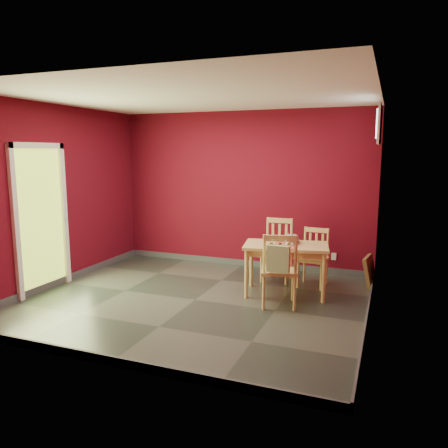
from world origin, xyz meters
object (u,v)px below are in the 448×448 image
(chair_far_right, at_px, (314,257))
(tote_bag, at_px, (278,259))
(dining_table, at_px, (286,251))
(chair_near, at_px, (279,269))
(cat, at_px, (292,237))
(picture_frame, at_px, (370,271))
(chair_far_left, at_px, (277,249))

(chair_far_right, bearing_deg, tote_bag, -99.84)
(dining_table, xyz_separation_m, chair_far_right, (0.30, 0.56, -0.19))
(chair_far_right, height_order, chair_near, chair_near)
(cat, height_order, picture_frame, cat)
(chair_far_right, bearing_deg, picture_frame, 17.91)
(picture_frame, bearing_deg, cat, -145.32)
(dining_table, height_order, cat, cat)
(tote_bag, xyz_separation_m, picture_frame, (1.02, 1.56, -0.47))
(chair_far_right, bearing_deg, chair_far_left, 169.37)
(tote_bag, bearing_deg, chair_far_right, 80.16)
(tote_bag, bearing_deg, picture_frame, 56.72)
(dining_table, distance_m, chair_near, 0.54)
(chair_far_left, distance_m, chair_far_right, 0.60)
(chair_far_right, height_order, picture_frame, chair_far_right)
(chair_far_right, bearing_deg, chair_near, -103.85)
(dining_table, height_order, chair_near, chair_near)
(chair_far_left, relative_size, chair_far_right, 1.11)
(chair_far_left, xyz_separation_m, tote_bag, (0.37, -1.41, 0.20))
(chair_far_left, distance_m, cat, 0.74)
(chair_far_left, height_order, picture_frame, chair_far_left)
(chair_near, distance_m, cat, 0.70)
(dining_table, height_order, chair_far_left, chair_far_left)
(chair_far_left, bearing_deg, tote_bag, -75.49)
(cat, bearing_deg, picture_frame, 23.86)
(chair_far_right, relative_size, chair_near, 0.89)
(chair_near, height_order, tote_bag, chair_near)
(chair_near, bearing_deg, chair_far_left, 105.32)
(chair_far_right, distance_m, cat, 0.63)
(dining_table, distance_m, cat, 0.22)
(chair_far_left, height_order, cat, chair_far_left)
(chair_far_left, relative_size, cat, 2.62)
(chair_near, bearing_deg, tote_bag, -79.89)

